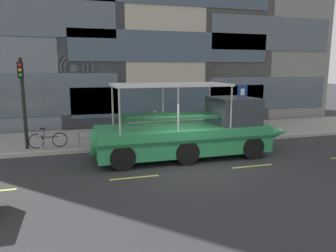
# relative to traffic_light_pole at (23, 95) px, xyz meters

# --- Properties ---
(ground_plane) EXTENTS (120.00, 120.00, 0.00)m
(ground_plane) POSITION_rel_traffic_light_pole_xyz_m (6.58, -3.80, -2.71)
(ground_plane) COLOR #2B2B2D
(sidewalk) EXTENTS (32.00, 4.80, 0.18)m
(sidewalk) POSITION_rel_traffic_light_pole_xyz_m (6.58, 1.80, -2.62)
(sidewalk) COLOR gray
(sidewalk) RESTS_ON ground_plane
(curb_edge) EXTENTS (32.00, 0.18, 0.18)m
(curb_edge) POSITION_rel_traffic_light_pole_xyz_m (6.58, -0.69, -2.62)
(curb_edge) COLOR #B2ADA3
(curb_edge) RESTS_ON ground_plane
(lane_centreline) EXTENTS (25.80, 0.12, 0.01)m
(lane_centreline) POSITION_rel_traffic_light_pole_xyz_m (6.58, -4.80, -2.71)
(lane_centreline) COLOR #DBD64C
(lane_centreline) RESTS_ON ground_plane
(curb_guardrail) EXTENTS (12.05, 0.09, 0.84)m
(curb_guardrail) POSITION_rel_traffic_light_pole_xyz_m (6.60, -0.35, -1.97)
(curb_guardrail) COLOR gray
(curb_guardrail) RESTS_ON sidewalk
(traffic_light_pole) EXTENTS (0.24, 0.46, 4.18)m
(traffic_light_pole) POSITION_rel_traffic_light_pole_xyz_m (0.00, 0.00, 0.00)
(traffic_light_pole) COLOR black
(traffic_light_pole) RESTS_ON sidewalk
(parking_sign) EXTENTS (0.60, 0.12, 2.78)m
(parking_sign) POSITION_rel_traffic_light_pole_xyz_m (11.31, 0.39, -0.64)
(parking_sign) COLOR #4C4F54
(parking_sign) RESTS_ON sidewalk
(leaned_bicycle) EXTENTS (1.74, 0.46, 0.96)m
(leaned_bicycle) POSITION_rel_traffic_light_pole_xyz_m (0.94, -0.03, -2.15)
(leaned_bicycle) COLOR black
(leaned_bicycle) RESTS_ON sidewalk
(duck_tour_boat) EXTENTS (9.38, 2.63, 3.25)m
(duck_tour_boat) POSITION_rel_traffic_light_pole_xyz_m (7.28, -2.67, -1.62)
(duck_tour_boat) COLOR #2D9351
(duck_tour_boat) RESTS_ON ground_plane
(pedestrian_near_bow) EXTENTS (0.28, 0.43, 1.59)m
(pedestrian_near_bow) POSITION_rel_traffic_light_pole_xyz_m (10.71, 0.26, -1.57)
(pedestrian_near_bow) COLOR black
(pedestrian_near_bow) RESTS_ON sidewalk
(pedestrian_mid_left) EXTENTS (0.27, 0.41, 1.52)m
(pedestrian_mid_left) POSITION_rel_traffic_light_pole_xyz_m (6.28, 0.51, -1.61)
(pedestrian_mid_left) COLOR #47423D
(pedestrian_mid_left) RESTS_ON sidewalk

